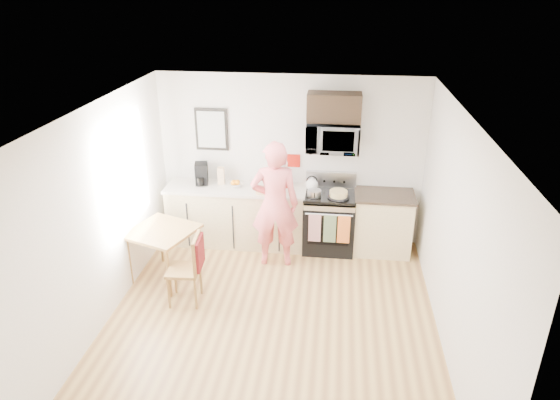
# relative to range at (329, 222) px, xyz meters

# --- Properties ---
(floor) EXTENTS (4.60, 4.60, 0.00)m
(floor) POSITION_rel_range_xyz_m (-0.63, -1.98, -0.44)
(floor) COLOR olive
(floor) RESTS_ON ground
(back_wall) EXTENTS (4.00, 0.04, 2.60)m
(back_wall) POSITION_rel_range_xyz_m (-0.63, 0.32, 0.86)
(back_wall) COLOR silver
(back_wall) RESTS_ON floor
(front_wall) EXTENTS (4.00, 0.04, 2.60)m
(front_wall) POSITION_rel_range_xyz_m (-0.63, -4.28, 0.86)
(front_wall) COLOR silver
(front_wall) RESTS_ON floor
(left_wall) EXTENTS (0.04, 4.60, 2.60)m
(left_wall) POSITION_rel_range_xyz_m (-2.63, -1.98, 0.86)
(left_wall) COLOR silver
(left_wall) RESTS_ON floor
(right_wall) EXTENTS (0.04, 4.60, 2.60)m
(right_wall) POSITION_rel_range_xyz_m (1.37, -1.98, 0.86)
(right_wall) COLOR silver
(right_wall) RESTS_ON floor
(ceiling) EXTENTS (4.00, 4.60, 0.04)m
(ceiling) POSITION_rel_range_xyz_m (-0.63, -1.98, 2.16)
(ceiling) COLOR silver
(ceiling) RESTS_ON back_wall
(window) EXTENTS (0.06, 1.40, 1.50)m
(window) POSITION_rel_range_xyz_m (-2.59, -1.18, 1.11)
(window) COLOR white
(window) RESTS_ON left_wall
(cabinet_left) EXTENTS (2.10, 0.60, 0.90)m
(cabinet_left) POSITION_rel_range_xyz_m (-1.43, 0.02, 0.01)
(cabinet_left) COLOR #C8B880
(cabinet_left) RESTS_ON floor
(countertop_left) EXTENTS (2.14, 0.64, 0.04)m
(countertop_left) POSITION_rel_range_xyz_m (-1.43, 0.02, 0.48)
(countertop_left) COLOR silver
(countertop_left) RESTS_ON cabinet_left
(cabinet_right) EXTENTS (0.84, 0.60, 0.90)m
(cabinet_right) POSITION_rel_range_xyz_m (0.80, 0.02, 0.01)
(cabinet_right) COLOR #C8B880
(cabinet_right) RESTS_ON floor
(countertop_right) EXTENTS (0.88, 0.64, 0.04)m
(countertop_right) POSITION_rel_range_xyz_m (0.80, 0.02, 0.48)
(countertop_right) COLOR black
(countertop_right) RESTS_ON cabinet_right
(range) EXTENTS (0.76, 0.70, 1.16)m
(range) POSITION_rel_range_xyz_m (0.00, 0.00, 0.00)
(range) COLOR black
(range) RESTS_ON floor
(microwave) EXTENTS (0.76, 0.51, 0.42)m
(microwave) POSITION_rel_range_xyz_m (-0.00, 0.10, 1.32)
(microwave) COLOR #AFAFB4
(microwave) RESTS_ON back_wall
(upper_cabinet) EXTENTS (0.76, 0.35, 0.40)m
(upper_cabinet) POSITION_rel_range_xyz_m (-0.00, 0.15, 1.74)
(upper_cabinet) COLOR black
(upper_cabinet) RESTS_ON back_wall
(wall_art) EXTENTS (0.50, 0.04, 0.65)m
(wall_art) POSITION_rel_range_xyz_m (-1.83, 0.30, 1.31)
(wall_art) COLOR black
(wall_art) RESTS_ON back_wall
(wall_trivet) EXTENTS (0.20, 0.02, 0.20)m
(wall_trivet) POSITION_rel_range_xyz_m (-0.58, 0.31, 0.86)
(wall_trivet) COLOR #A1180D
(wall_trivet) RESTS_ON back_wall
(person) EXTENTS (0.72, 0.51, 1.87)m
(person) POSITION_rel_range_xyz_m (-0.76, -0.53, 0.50)
(person) COLOR #E03D47
(person) RESTS_ON floor
(dining_table) EXTENTS (0.89, 0.89, 0.75)m
(dining_table) POSITION_rel_range_xyz_m (-2.22, -1.12, 0.23)
(dining_table) COLOR brown
(dining_table) RESTS_ON floor
(chair) EXTENTS (0.47, 0.43, 0.95)m
(chair) POSITION_rel_range_xyz_m (-1.65, -1.60, 0.18)
(chair) COLOR brown
(chair) RESTS_ON floor
(knife_block) EXTENTS (0.12, 0.16, 0.23)m
(knife_block) POSITION_rel_range_xyz_m (-0.83, 0.24, 0.62)
(knife_block) COLOR brown
(knife_block) RESTS_ON countertop_left
(utensil_crock) EXTENTS (0.13, 0.13, 0.39)m
(utensil_crock) POSITION_rel_range_xyz_m (-0.69, 0.13, 0.66)
(utensil_crock) COLOR #A1180D
(utensil_crock) RESTS_ON countertop_left
(fruit_bowl) EXTENTS (0.29, 0.29, 0.10)m
(fruit_bowl) POSITION_rel_range_xyz_m (-1.44, 0.06, 0.54)
(fruit_bowl) COLOR white
(fruit_bowl) RESTS_ON countertop_left
(milk_carton) EXTENTS (0.11, 0.11, 0.26)m
(milk_carton) POSITION_rel_range_xyz_m (-1.68, 0.13, 0.64)
(milk_carton) COLOR tan
(milk_carton) RESTS_ON countertop_left
(coffee_maker) EXTENTS (0.23, 0.30, 0.33)m
(coffee_maker) POSITION_rel_range_xyz_m (-1.98, 0.10, 0.66)
(coffee_maker) COLOR black
(coffee_maker) RESTS_ON countertop_left
(bread_bag) EXTENTS (0.31, 0.21, 0.10)m
(bread_bag) POSITION_rel_range_xyz_m (-0.93, -0.20, 0.55)
(bread_bag) COLOR tan
(bread_bag) RESTS_ON countertop_left
(cake) EXTENTS (0.32, 0.32, 0.10)m
(cake) POSITION_rel_range_xyz_m (0.12, -0.14, 0.54)
(cake) COLOR black
(cake) RESTS_ON range
(kettle) EXTENTS (0.19, 0.19, 0.24)m
(kettle) POSITION_rel_range_xyz_m (-0.28, 0.07, 0.59)
(kettle) COLOR white
(kettle) RESTS_ON range
(pot) EXTENTS (0.20, 0.34, 0.10)m
(pot) POSITION_rel_range_xyz_m (-0.23, -0.15, 0.54)
(pot) COLOR #AFAFB4
(pot) RESTS_ON range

